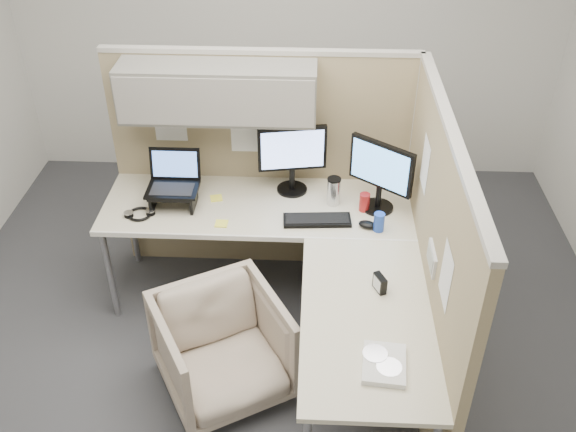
{
  "coord_description": "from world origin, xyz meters",
  "views": [
    {
      "loc": [
        0.24,
        -2.86,
        3.04
      ],
      "look_at": [
        0.1,
        0.25,
        0.85
      ],
      "focal_mm": 40.0,
      "sensor_mm": 36.0,
      "label": 1
    }
  ],
  "objects_px": {
    "monitor_left": "(292,154)",
    "desk": "(291,251)",
    "keyboard": "(317,220)",
    "office_chair": "(223,345)"
  },
  "relations": [
    {
      "from": "monitor_left",
      "to": "keyboard",
      "type": "distance_m",
      "value": 0.47
    },
    {
      "from": "monitor_left",
      "to": "keyboard",
      "type": "relative_size",
      "value": 1.12
    },
    {
      "from": "monitor_left",
      "to": "keyboard",
      "type": "bearing_deg",
      "value": -74.32
    },
    {
      "from": "desk",
      "to": "office_chair",
      "type": "distance_m",
      "value": 0.67
    },
    {
      "from": "keyboard",
      "to": "office_chair",
      "type": "bearing_deg",
      "value": -131.04
    },
    {
      "from": "monitor_left",
      "to": "desk",
      "type": "bearing_deg",
      "value": -98.14
    },
    {
      "from": "keyboard",
      "to": "monitor_left",
      "type": "bearing_deg",
      "value": 111.82
    },
    {
      "from": "office_chair",
      "to": "desk",
      "type": "bearing_deg",
      "value": 21.16
    },
    {
      "from": "desk",
      "to": "keyboard",
      "type": "bearing_deg",
      "value": 58.03
    },
    {
      "from": "desk",
      "to": "monitor_left",
      "type": "distance_m",
      "value": 0.67
    }
  ]
}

